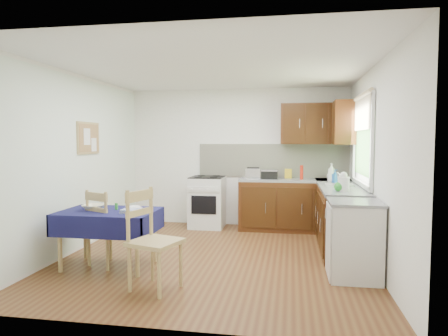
% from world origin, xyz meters
% --- Properties ---
extents(floor, '(4.20, 4.20, 0.00)m').
position_xyz_m(floor, '(0.00, 0.00, 0.00)').
color(floor, '#542C16').
rests_on(floor, ground).
extents(ceiling, '(4.00, 4.20, 0.02)m').
position_xyz_m(ceiling, '(0.00, 0.00, 2.50)').
color(ceiling, white).
rests_on(ceiling, wall_back).
extents(wall_back, '(4.00, 0.02, 2.50)m').
position_xyz_m(wall_back, '(0.00, 2.10, 1.25)').
color(wall_back, white).
rests_on(wall_back, ground).
extents(wall_front, '(4.00, 0.02, 2.50)m').
position_xyz_m(wall_front, '(0.00, -2.10, 1.25)').
color(wall_front, white).
rests_on(wall_front, ground).
extents(wall_left, '(0.02, 4.20, 2.50)m').
position_xyz_m(wall_left, '(-2.00, 0.00, 1.25)').
color(wall_left, white).
rests_on(wall_left, ground).
extents(wall_right, '(0.02, 4.20, 2.50)m').
position_xyz_m(wall_right, '(2.00, 0.00, 1.25)').
color(wall_right, white).
rests_on(wall_right, ground).
extents(base_cabinets, '(1.90, 2.30, 0.86)m').
position_xyz_m(base_cabinets, '(1.36, 1.26, 0.43)').
color(base_cabinets, '#351109').
rests_on(base_cabinets, ground).
extents(worktop_back, '(1.90, 0.60, 0.04)m').
position_xyz_m(worktop_back, '(1.05, 1.80, 0.88)').
color(worktop_back, slate).
rests_on(worktop_back, base_cabinets).
extents(worktop_right, '(0.60, 1.70, 0.04)m').
position_xyz_m(worktop_right, '(1.70, 0.65, 0.88)').
color(worktop_right, slate).
rests_on(worktop_right, base_cabinets).
extents(worktop_corner, '(0.60, 0.60, 0.04)m').
position_xyz_m(worktop_corner, '(1.70, 1.80, 0.88)').
color(worktop_corner, slate).
rests_on(worktop_corner, base_cabinets).
extents(splashback, '(2.70, 0.02, 0.60)m').
position_xyz_m(splashback, '(0.65, 2.08, 1.20)').
color(splashback, '#EAE5C7').
rests_on(splashback, wall_back).
extents(upper_cabinets, '(1.20, 0.85, 0.70)m').
position_xyz_m(upper_cabinets, '(1.52, 1.80, 1.85)').
color(upper_cabinets, '#351109').
rests_on(upper_cabinets, wall_back).
extents(stove, '(0.60, 0.61, 0.92)m').
position_xyz_m(stove, '(-0.50, 1.80, 0.46)').
color(stove, silver).
rests_on(stove, ground).
extents(window, '(0.04, 1.48, 1.26)m').
position_xyz_m(window, '(1.97, 0.70, 1.65)').
color(window, '#2B5221').
rests_on(window, wall_right).
extents(fridge, '(0.58, 0.60, 0.89)m').
position_xyz_m(fridge, '(1.70, -0.55, 0.44)').
color(fridge, silver).
rests_on(fridge, ground).
extents(corkboard, '(0.04, 0.62, 0.47)m').
position_xyz_m(corkboard, '(-1.97, 0.30, 1.60)').
color(corkboard, tan).
rests_on(corkboard, wall_left).
extents(dining_table, '(1.17, 0.79, 0.70)m').
position_xyz_m(dining_table, '(-1.23, -0.63, 0.60)').
color(dining_table, '#0D0E36').
rests_on(dining_table, ground).
extents(chair_far, '(0.56, 0.56, 0.96)m').
position_xyz_m(chair_far, '(-1.29, -0.60, 0.51)').
color(chair_far, tan).
rests_on(chair_far, ground).
extents(chair_near, '(0.59, 0.59, 1.06)m').
position_xyz_m(chair_near, '(-0.46, -1.23, 0.56)').
color(chair_near, tan).
rests_on(chair_near, ground).
extents(toaster, '(0.26, 0.16, 0.20)m').
position_xyz_m(toaster, '(0.33, 1.77, 0.99)').
color(toaster, silver).
rests_on(toaster, worktop_back).
extents(sandwich_press, '(0.28, 0.24, 0.16)m').
position_xyz_m(sandwich_press, '(0.62, 1.75, 0.98)').
color(sandwich_press, black).
rests_on(sandwich_press, worktop_back).
extents(sauce_bottle, '(0.06, 0.06, 0.24)m').
position_xyz_m(sauce_bottle, '(1.16, 1.70, 1.02)').
color(sauce_bottle, red).
rests_on(sauce_bottle, worktop_back).
extents(yellow_packet, '(0.14, 0.12, 0.16)m').
position_xyz_m(yellow_packet, '(0.94, 1.92, 0.98)').
color(yellow_packet, gold).
rests_on(yellow_packet, worktop_back).
extents(dish_rack, '(0.40, 0.31, 0.19)m').
position_xyz_m(dish_rack, '(1.69, 0.89, 0.92)').
color(dish_rack, '#95959A').
rests_on(dish_rack, worktop_right).
extents(kettle, '(0.15, 0.15, 0.26)m').
position_xyz_m(kettle, '(1.67, 0.21, 1.01)').
color(kettle, silver).
rests_on(kettle, worktop_right).
extents(cup, '(0.17, 0.17, 0.10)m').
position_xyz_m(cup, '(1.65, 1.74, 0.95)').
color(cup, white).
rests_on(cup, worktop_back).
extents(soap_bottle_a, '(0.14, 0.14, 0.30)m').
position_xyz_m(soap_bottle_a, '(1.62, 1.35, 1.05)').
color(soap_bottle_a, silver).
rests_on(soap_bottle_a, worktop_right).
extents(soap_bottle_b, '(0.13, 0.13, 0.20)m').
position_xyz_m(soap_bottle_b, '(1.67, 1.30, 1.00)').
color(soap_bottle_b, '#1E5BB1').
rests_on(soap_bottle_b, worktop_right).
extents(soap_bottle_c, '(0.19, 0.19, 0.17)m').
position_xyz_m(soap_bottle_c, '(1.61, 0.20, 0.98)').
color(soap_bottle_c, '#279229').
rests_on(soap_bottle_c, worktop_right).
extents(plate_bowl, '(0.29, 0.29, 0.06)m').
position_xyz_m(plate_bowl, '(-1.44, -0.59, 0.74)').
color(plate_bowl, '#F6F2C9').
rests_on(plate_bowl, dining_table).
extents(book, '(0.27, 0.28, 0.02)m').
position_xyz_m(book, '(-1.05, -0.45, 0.71)').
color(book, white).
rests_on(book, dining_table).
extents(spice_jar, '(0.04, 0.04, 0.08)m').
position_xyz_m(spice_jar, '(-1.16, -0.54, 0.74)').
color(spice_jar, green).
rests_on(spice_jar, dining_table).
extents(tea_towel, '(0.27, 0.22, 0.04)m').
position_xyz_m(tea_towel, '(-0.87, -0.72, 0.73)').
color(tea_towel, navy).
rests_on(tea_towel, dining_table).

